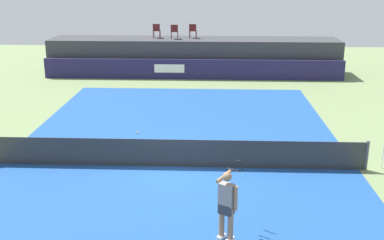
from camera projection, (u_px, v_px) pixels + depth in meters
name	position (u px, v px, depth m)	size (l,w,h in m)	color
ground_plane	(181.00, 137.00, 18.48)	(48.00, 48.00, 0.00)	#6B7F51
court_inner	(175.00, 167.00, 15.62)	(12.00, 22.00, 0.00)	#1C478C
sponsor_wall	(193.00, 69.00, 28.32)	(18.00, 0.22, 1.20)	#231E4C
spectator_platform	(194.00, 56.00, 29.89)	(18.00, 2.80, 2.20)	#38383D
spectator_chair_far_left	(157.00, 30.00, 29.65)	(0.44, 0.44, 0.89)	#561919
spectator_chair_left	(174.00, 31.00, 29.22)	(0.46, 0.46, 0.89)	#561919
spectator_chair_center	(193.00, 30.00, 29.58)	(0.46, 0.46, 0.89)	#561919
tennis_net	(175.00, 153.00, 15.48)	(12.40, 0.02, 0.95)	#2D2D2D
net_post_far	(367.00, 156.00, 15.21)	(0.10, 0.10, 1.00)	#4C4C51
tennis_player	(227.00, 204.00, 11.06)	(0.70, 1.26, 1.77)	white
tennis_ball	(137.00, 132.00, 18.86)	(0.07, 0.07, 0.07)	#D8EA33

